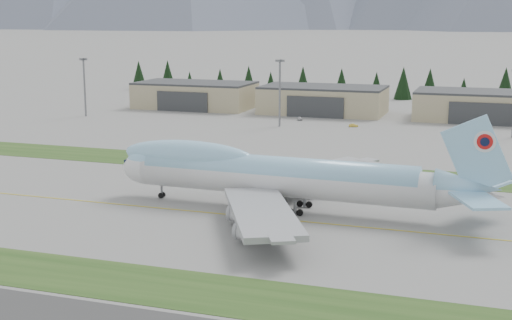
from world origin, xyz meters
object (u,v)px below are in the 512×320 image
(hangar_right, at_px, (482,106))
(service_vehicle_a, at_px, (300,120))
(boeing_747_freighter, at_px, (278,175))
(hangar_left, at_px, (195,95))
(hangar_center, at_px, (323,100))
(service_vehicle_b, at_px, (353,127))

(hangar_right, height_order, service_vehicle_a, hangar_right)
(service_vehicle_a, bearing_deg, boeing_747_freighter, -95.30)
(hangar_left, relative_size, hangar_right, 1.00)
(hangar_center, bearing_deg, boeing_747_freighter, -80.09)
(hangar_left, bearing_deg, boeing_747_freighter, -60.77)
(hangar_right, bearing_deg, hangar_left, 180.00)
(boeing_747_freighter, height_order, service_vehicle_a, boeing_747_freighter)
(boeing_747_freighter, bearing_deg, hangar_right, 77.91)
(service_vehicle_a, bearing_deg, hangar_left, 138.55)
(boeing_747_freighter, xyz_separation_m, hangar_right, (35.03, 142.90, -1.49))
(service_vehicle_a, bearing_deg, hangar_center, 61.92)
(service_vehicle_b, bearing_deg, hangar_left, 52.34)
(hangar_left, xyz_separation_m, service_vehicle_b, (73.35, -31.28, -5.39))
(hangar_right, distance_m, service_vehicle_b, 52.37)
(service_vehicle_b, bearing_deg, service_vehicle_a, 51.83)
(service_vehicle_a, distance_m, service_vehicle_b, 23.99)
(service_vehicle_b, bearing_deg, hangar_right, -67.66)
(hangar_left, height_order, service_vehicle_b, hangar_left)
(hangar_center, height_order, hangar_right, same)
(boeing_747_freighter, relative_size, hangar_left, 1.64)
(hangar_right, bearing_deg, service_vehicle_a, -161.18)
(hangar_left, distance_m, service_vehicle_a, 56.02)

